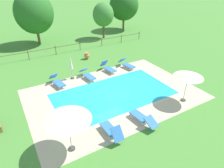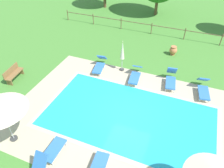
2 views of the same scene
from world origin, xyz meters
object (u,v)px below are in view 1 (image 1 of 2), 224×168
sun_lounger_north_end (108,67)px  terracotta_urn_near_fence (87,56)px  patio_umbrella_open_foreground (189,75)px  tree_west_mid (34,13)px  patio_umbrella_open_by_bench (67,117)px  sun_lounger_south_mid (111,130)px  sun_lounger_north_mid (127,64)px  sun_lounger_north_far (57,81)px  sun_lounger_south_end (142,118)px  sun_lounger_north_near_steps (88,75)px  patio_umbrella_closed_row_west (71,63)px  tree_centre (124,5)px  tree_far_west (103,15)px

sun_lounger_north_end → terracotta_urn_near_fence: (-0.49, 3.84, -0.02)m
patio_umbrella_open_foreground → tree_west_mid: (-6.09, 18.88, 1.79)m
sun_lounger_north_end → patio_umbrella_open_by_bench: bearing=-131.0°
sun_lounger_north_end → patio_umbrella_open_foreground: (2.35, -7.04, 1.71)m
sun_lounger_south_mid → tree_west_mid: tree_west_mid is taller
sun_lounger_north_mid → sun_lounger_north_far: 6.92m
patio_umbrella_open_foreground → terracotta_urn_near_fence: size_ratio=3.30×
sun_lounger_south_end → patio_umbrella_open_by_bench: 4.91m
sun_lounger_north_mid → sun_lounger_south_mid: 9.39m
sun_lounger_north_near_steps → sun_lounger_south_mid: size_ratio=1.11×
sun_lounger_south_mid → terracotta_urn_near_fence: bearing=72.8°
sun_lounger_north_far → patio_umbrella_closed_row_west: bearing=19.8°
sun_lounger_north_near_steps → terracotta_urn_near_fence: 4.55m
sun_lounger_north_mid → patio_umbrella_open_foreground: bearing=-87.0°
sun_lounger_south_end → terracotta_urn_near_fence: (1.25, 11.27, 0.03)m
patio_umbrella_closed_row_west → sun_lounger_north_near_steps: bearing=-29.4°
sun_lounger_south_end → sun_lounger_north_end: bearing=76.8°
patio_umbrella_closed_row_west → tree_centre: size_ratio=0.38×
sun_lounger_north_near_steps → tree_far_west: tree_far_west is taller
sun_lounger_north_mid → patio_umbrella_closed_row_west: size_ratio=0.89×
sun_lounger_north_near_steps → tree_centre: bearing=46.6°
sun_lounger_north_end → sun_lounger_south_end: (-1.74, -7.42, -0.04)m
sun_lounger_north_end → tree_far_west: (4.82, 9.87, 2.82)m
tree_far_west → sun_lounger_north_far: bearing=-134.1°
sun_lounger_north_near_steps → terracotta_urn_near_fence: size_ratio=2.90×
sun_lounger_south_mid → tree_west_mid: 19.59m
sun_lounger_south_end → tree_far_west: (6.56, 17.30, 2.86)m
tree_west_mid → patio_umbrella_open_foreground: bearing=-72.1°
patio_umbrella_open_foreground → terracotta_urn_near_fence: bearing=104.6°
terracotta_urn_near_fence → tree_west_mid: tree_west_mid is taller
patio_umbrella_closed_row_west → tree_far_west: (8.28, 9.55, 1.75)m
terracotta_urn_near_fence → tree_west_mid: 9.32m
sun_lounger_north_end → tree_centre: tree_centre is taller
patio_umbrella_open_foreground → patio_umbrella_closed_row_west: bearing=128.2°
sun_lounger_south_mid → sun_lounger_south_end: 2.24m
sun_lounger_north_far → patio_umbrella_open_foreground: patio_umbrella_open_foreground is taller
sun_lounger_north_far → terracotta_urn_near_fence: 6.00m
patio_umbrella_open_by_bench → patio_umbrella_open_foreground: bearing=1.4°
tree_centre → patio_umbrella_open_foreground: bearing=-111.1°
terracotta_urn_near_fence → tree_centre: tree_centre is taller
patio_umbrella_open_foreground → patio_umbrella_closed_row_west: patio_umbrella_open_foreground is taller
patio_umbrella_open_foreground → tree_far_west: (2.47, 16.91, 1.11)m
patio_umbrella_open_by_bench → tree_centre: size_ratio=0.40×
sun_lounger_south_mid → tree_centre: bearing=55.2°
sun_lounger_north_end → sun_lounger_north_near_steps: bearing=-171.3°
patio_umbrella_open_foreground → sun_lounger_north_far: bearing=136.8°
sun_lounger_north_near_steps → sun_lounger_south_end: bearing=-85.8°
sun_lounger_north_near_steps → sun_lounger_north_mid: (4.26, 0.15, 0.01)m
sun_lounger_north_far → sun_lounger_north_mid: bearing=0.1°
patio_umbrella_open_foreground → patio_umbrella_open_by_bench: size_ratio=0.99×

